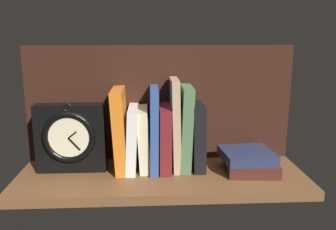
% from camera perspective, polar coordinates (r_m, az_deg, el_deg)
% --- Properties ---
extents(ground_plane, '(0.79, 0.27, 0.03)m').
position_cam_1_polar(ground_plane, '(1.01, -1.01, -10.00)').
color(ground_plane, brown).
extents(back_panel, '(0.79, 0.01, 0.35)m').
position_cam_1_polar(back_panel, '(1.08, -1.30, 1.83)').
color(back_panel, black).
rests_on(back_panel, ground_plane).
extents(book_orange_pandolfini, '(0.04, 0.14, 0.23)m').
position_cam_1_polar(book_orange_pandolfini, '(1.02, -7.57, -2.33)').
color(book_orange_pandolfini, orange).
rests_on(book_orange_pandolfini, ground_plane).
extents(book_white_catcher, '(0.04, 0.15, 0.18)m').
position_cam_1_polar(book_white_catcher, '(1.02, -5.67, -3.73)').
color(book_white_catcher, silver).
rests_on(book_white_catcher, ground_plane).
extents(book_cream_twain, '(0.04, 0.13, 0.18)m').
position_cam_1_polar(book_cream_twain, '(1.02, -3.87, -3.77)').
color(book_cream_twain, beige).
rests_on(book_cream_twain, ground_plane).
extents(book_blue_modern, '(0.02, 0.15, 0.23)m').
position_cam_1_polar(book_blue_modern, '(1.01, -2.23, -2.23)').
color(book_blue_modern, '#2D4C8E').
rests_on(book_blue_modern, ground_plane).
extents(book_maroon_dawkins, '(0.03, 0.15, 0.18)m').
position_cam_1_polar(book_maroon_dawkins, '(1.02, -0.50, -3.62)').
color(book_maroon_dawkins, maroon).
rests_on(book_maroon_dawkins, ground_plane).
extents(book_tan_shortstories, '(0.03, 0.12, 0.26)m').
position_cam_1_polar(book_tan_shortstories, '(1.01, 1.18, -1.49)').
color(book_tan_shortstories, tan).
rests_on(book_tan_shortstories, ground_plane).
extents(book_green_romantic, '(0.04, 0.12, 0.24)m').
position_cam_1_polar(book_green_romantic, '(1.02, 2.79, -2.04)').
color(book_green_romantic, '#476B44').
rests_on(book_green_romantic, ground_plane).
extents(book_black_skeptic, '(0.04, 0.12, 0.19)m').
position_cam_1_polar(book_black_skeptic, '(1.03, 4.70, -3.33)').
color(book_black_skeptic, black).
rests_on(book_black_skeptic, ground_plane).
extents(framed_clock, '(0.19, 0.06, 0.20)m').
position_cam_1_polar(framed_clock, '(1.03, -15.20, -3.49)').
color(framed_clock, black).
rests_on(framed_clock, ground_plane).
extents(book_stack_side, '(0.16, 0.15, 0.06)m').
position_cam_1_polar(book_stack_side, '(1.04, 12.75, -7.13)').
color(book_stack_side, '#471E19').
rests_on(book_stack_side, ground_plane).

